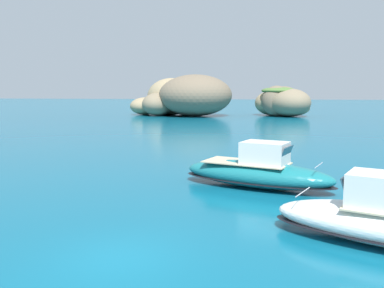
{
  "coord_description": "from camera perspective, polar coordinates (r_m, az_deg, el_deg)",
  "views": [
    {
      "loc": [
        4.03,
        -12.02,
        5.26
      ],
      "look_at": [
        -0.17,
        17.21,
        1.35
      ],
      "focal_mm": 39.17,
      "sensor_mm": 36.0,
      "label": 1
    }
  ],
  "objects": [
    {
      "name": "islet_small",
      "position": [
        83.52,
        12.24,
        5.59
      ],
      "size": [
        12.42,
        13.49,
        5.87
      ],
      "color": "#756651",
      "rests_on": "ground"
    },
    {
      "name": "islet_large",
      "position": [
        83.49,
        -1.5,
        6.25
      ],
      "size": [
        24.1,
        20.89,
        8.0
      ],
      "color": "#9E8966",
      "rests_on": "ground"
    },
    {
      "name": "motorboat_teal",
      "position": [
        22.75,
        8.95,
        -3.79
      ],
      "size": [
        8.76,
        5.32,
        2.48
      ],
      "color": "#19727A",
      "rests_on": "ground"
    },
    {
      "name": "ground_plane",
      "position": [
        13.73,
        -9.89,
        -15.11
      ],
      "size": [
        400.0,
        400.0,
        0.0
      ],
      "primitive_type": "plane",
      "color": "#0C5B7A"
    }
  ]
}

